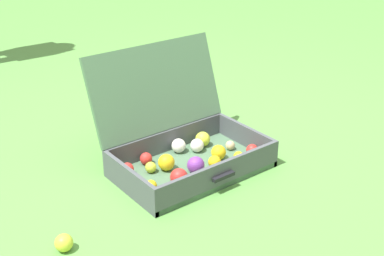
# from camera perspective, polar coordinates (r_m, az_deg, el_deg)

# --- Properties ---
(ground_plane) EXTENTS (16.00, 16.00, 0.00)m
(ground_plane) POSITION_cam_1_polar(r_m,az_deg,el_deg) (2.29, -1.92, -5.24)
(ground_plane) COLOR #569342
(open_suitcase) EXTENTS (0.67, 0.57, 0.51)m
(open_suitcase) POSITION_cam_1_polar(r_m,az_deg,el_deg) (2.32, -1.09, -1.66)
(open_suitcase) COLOR #4C7051
(open_suitcase) RESTS_ON ground
(stray_ball_on_grass) EXTENTS (0.07, 0.07, 0.07)m
(stray_ball_on_grass) POSITION_cam_1_polar(r_m,az_deg,el_deg) (1.90, -13.94, -12.18)
(stray_ball_on_grass) COLOR #CCDB38
(stray_ball_on_grass) RESTS_ON ground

